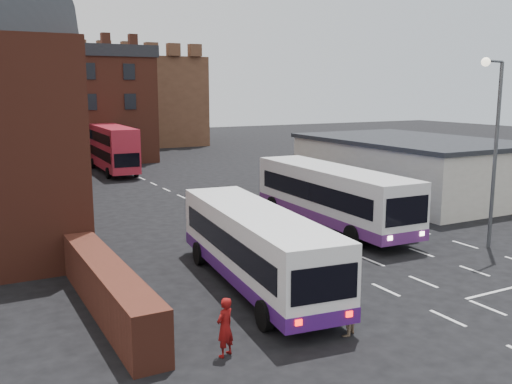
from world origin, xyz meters
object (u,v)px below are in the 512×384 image
street_lamp (494,137)px  pedestrian_beige (346,313)px  pedestrian_red (225,327)px  bus_red_double (113,148)px  bus_white_outbound (255,242)px  bus_white_inbound (332,192)px  bus_blue (337,190)px

street_lamp → pedestrian_beige: street_lamp is taller
street_lamp → pedestrian_red: 17.45m
bus_red_double → street_lamp: (9.53, -34.57, 3.24)m
bus_white_outbound → pedestrian_beige: 5.54m
bus_white_inbound → bus_red_double: bus_red_double is taller
bus_red_double → street_lamp: 36.01m
bus_white_outbound → pedestrian_red: bearing=-120.2°
bus_white_inbound → pedestrian_red: (-12.18, -11.58, -1.11)m
bus_white_outbound → bus_white_inbound: bearing=44.5°
bus_blue → bus_red_double: bus_red_double is taller
street_lamp → bus_red_double: bearing=105.4°
bus_white_inbound → pedestrian_beige: 14.64m
bus_white_outbound → street_lamp: (12.63, -0.61, 3.73)m
bus_white_inbound → pedestrian_red: size_ratio=6.97×
bus_red_double → street_lamp: bearing=107.8°
bus_white_inbound → bus_white_outbound: bearing=40.1°
street_lamp → pedestrian_red: bearing=-165.3°
bus_red_double → pedestrian_beige: 39.50m
bus_white_outbound → street_lamp: bearing=3.7°
bus_white_outbound → pedestrian_beige: bearing=-79.3°
bus_white_inbound → street_lamp: bearing=121.3°
bus_blue → pedestrian_red: bearing=44.5°
bus_blue → street_lamp: bearing=108.0°
bus_blue → street_lamp: (2.72, -8.71, 3.72)m
bus_white_outbound → pedestrian_red: bus_white_outbound is taller
pedestrian_red → pedestrian_beige: bearing=146.8°
bus_blue → pedestrian_red: 18.79m
bus_white_outbound → bus_red_double: (3.09, 33.96, 0.49)m
bus_red_double → bus_white_outbound: bearing=87.2°
bus_red_double → pedestrian_beige: (-2.69, -39.38, -1.57)m
bus_white_inbound → bus_blue: size_ratio=1.10×
bus_white_outbound → pedestrian_beige: (0.40, -5.42, -1.09)m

